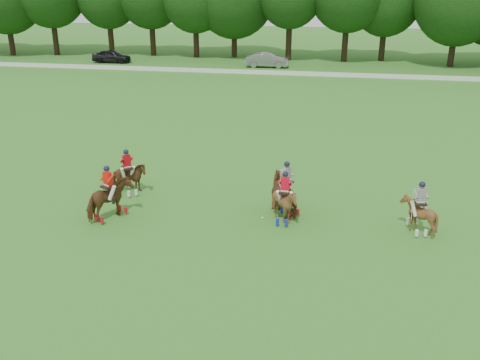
% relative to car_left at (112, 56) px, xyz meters
% --- Properties ---
extents(ground, '(180.00, 180.00, 0.00)m').
position_rel_car_left_xyz_m(ground, '(20.42, -42.50, -0.76)').
color(ground, '#2F7220').
rests_on(ground, ground).
extents(boundary_rail, '(120.00, 0.10, 0.44)m').
position_rel_car_left_xyz_m(boundary_rail, '(20.42, -4.50, -0.54)').
color(boundary_rail, white).
rests_on(boundary_rail, ground).
extents(car_left, '(4.53, 1.93, 1.52)m').
position_rel_car_left_xyz_m(car_left, '(0.00, 0.00, 0.00)').
color(car_left, black).
rests_on(car_left, ground).
extents(car_mid, '(4.80, 1.77, 1.57)m').
position_rel_car_left_xyz_m(car_mid, '(18.51, 0.00, 0.02)').
color(car_mid, gray).
rests_on(car_mid, ground).
extents(polo_red_a, '(1.85, 2.31, 2.47)m').
position_rel_car_left_xyz_m(polo_red_a, '(16.81, -40.36, 0.15)').
color(polo_red_a, '#532F16').
rests_on(polo_red_a, ground).
extents(polo_red_b, '(2.01, 1.97, 2.25)m').
position_rel_car_left_xyz_m(polo_red_b, '(16.55, -37.49, 0.04)').
color(polo_red_b, '#532F16').
rests_on(polo_red_b, ground).
extents(polo_red_c, '(1.39, 1.54, 2.31)m').
position_rel_car_left_xyz_m(polo_red_c, '(24.34, -39.29, 0.07)').
color(polo_red_c, '#532F16').
rests_on(polo_red_c, ground).
extents(polo_stripe_a, '(2.11, 2.18, 2.45)m').
position_rel_car_left_xyz_m(polo_stripe_a, '(24.31, -38.40, 0.14)').
color(polo_stripe_a, '#532F16').
rests_on(polo_stripe_a, ground).
extents(polo_stripe_b, '(1.49, 1.61, 2.24)m').
position_rel_car_left_xyz_m(polo_stripe_b, '(29.90, -39.32, 0.04)').
color(polo_stripe_b, '#532F16').
rests_on(polo_stripe_b, ground).
extents(polo_ball, '(0.09, 0.09, 0.09)m').
position_rel_car_left_xyz_m(polo_ball, '(23.39, -39.22, -0.72)').
color(polo_ball, white).
rests_on(polo_ball, ground).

